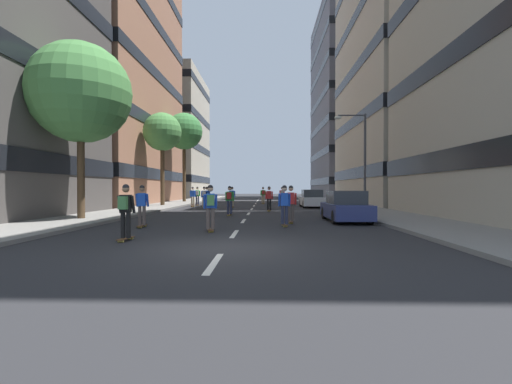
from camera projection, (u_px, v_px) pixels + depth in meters
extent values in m
plane|color=#28282B|center=(254.00, 206.00, 32.64)|extent=(137.27, 137.27, 0.00)
cube|color=gray|center=(174.00, 204.00, 35.74)|extent=(3.78, 62.92, 0.14)
cube|color=gray|center=(337.00, 204.00, 35.26)|extent=(3.78, 62.92, 0.14)
cube|color=silver|center=(214.00, 263.00, 7.78)|extent=(0.16, 2.20, 0.01)
cube|color=silver|center=(234.00, 234.00, 12.77)|extent=(0.16, 2.20, 0.01)
cube|color=silver|center=(243.00, 221.00, 17.77)|extent=(0.16, 2.20, 0.01)
cube|color=silver|center=(249.00, 214.00, 22.77)|extent=(0.16, 2.20, 0.01)
cube|color=silver|center=(252.00, 209.00, 27.77)|extent=(0.16, 2.20, 0.01)
cube|color=silver|center=(254.00, 206.00, 32.76)|extent=(0.16, 2.20, 0.01)
cube|color=silver|center=(256.00, 203.00, 37.76)|extent=(0.16, 2.20, 0.01)
cube|color=silver|center=(257.00, 202.00, 42.76)|extent=(0.16, 2.20, 0.01)
cube|color=silver|center=(258.00, 200.00, 47.76)|extent=(0.16, 2.20, 0.01)
cube|color=silver|center=(259.00, 199.00, 52.75)|extent=(0.16, 2.20, 0.01)
cube|color=silver|center=(259.00, 198.00, 57.75)|extent=(0.16, 2.20, 0.01)
cube|color=#9E6B51|center=(80.00, 33.00, 37.01)|extent=(16.64, 20.33, 35.70)
cube|color=black|center=(81.00, 175.00, 37.18)|extent=(16.76, 20.45, 1.10)
cube|color=black|center=(80.00, 126.00, 37.12)|extent=(16.76, 20.45, 1.10)
cube|color=black|center=(80.00, 77.00, 37.06)|extent=(16.76, 20.45, 1.10)
cube|color=black|center=(80.00, 28.00, 37.00)|extent=(16.76, 20.45, 1.10)
cube|color=#BCB29E|center=(154.00, 137.00, 61.35)|extent=(16.64, 17.10, 20.86)
cube|color=black|center=(154.00, 180.00, 61.43)|extent=(16.76, 17.22, 1.10)
cube|color=black|center=(154.00, 149.00, 61.37)|extent=(16.76, 17.22, 1.10)
cube|color=black|center=(154.00, 119.00, 61.31)|extent=(16.76, 17.22, 1.10)
cube|color=black|center=(154.00, 89.00, 61.25)|extent=(16.76, 17.22, 1.10)
cube|color=#BCB29E|center=(436.00, 50.00, 35.95)|extent=(16.64, 18.91, 31.34)
cube|color=black|center=(435.00, 174.00, 36.09)|extent=(16.76, 19.03, 1.10)
cube|color=black|center=(435.00, 122.00, 36.03)|extent=(16.76, 19.03, 1.10)
cube|color=black|center=(436.00, 71.00, 35.97)|extent=(16.76, 19.03, 1.10)
cube|color=black|center=(436.00, 19.00, 35.91)|extent=(16.76, 19.03, 1.10)
cube|color=slate|center=(368.00, 104.00, 60.20)|extent=(16.64, 20.97, 31.78)
cube|color=black|center=(367.00, 182.00, 60.35)|extent=(16.76, 21.09, 1.10)
cube|color=black|center=(367.00, 155.00, 60.30)|extent=(16.76, 21.09, 1.10)
cube|color=black|center=(367.00, 128.00, 60.25)|extent=(16.76, 21.09, 1.10)
cube|color=black|center=(368.00, 102.00, 60.20)|extent=(16.76, 21.09, 1.10)
cube|color=black|center=(368.00, 75.00, 60.15)|extent=(16.76, 21.09, 1.10)
cube|color=black|center=(368.00, 48.00, 60.10)|extent=(16.76, 21.09, 1.10)
cube|color=black|center=(368.00, 21.00, 60.05)|extent=(16.76, 21.09, 1.10)
cube|color=silver|center=(312.00, 201.00, 30.53)|extent=(1.80, 4.40, 0.70)
cube|color=#2D3338|center=(312.00, 193.00, 30.37)|extent=(1.60, 2.10, 0.64)
cylinder|color=black|center=(301.00, 203.00, 32.01)|extent=(0.22, 0.64, 0.64)
cylinder|color=black|center=(319.00, 203.00, 31.96)|extent=(0.22, 0.64, 0.64)
cylinder|color=black|center=(304.00, 204.00, 29.11)|extent=(0.22, 0.64, 0.64)
cylinder|color=black|center=(324.00, 204.00, 29.06)|extent=(0.22, 0.64, 0.64)
cube|color=navy|center=(345.00, 211.00, 17.54)|extent=(1.80, 4.40, 0.70)
cube|color=#2D3338|center=(346.00, 197.00, 17.39)|extent=(1.60, 2.10, 0.64)
cylinder|color=black|center=(324.00, 213.00, 19.02)|extent=(0.22, 0.64, 0.64)
cylinder|color=black|center=(354.00, 213.00, 18.97)|extent=(0.22, 0.64, 0.64)
cylinder|color=black|center=(335.00, 217.00, 16.12)|extent=(0.22, 0.64, 0.64)
cylinder|color=black|center=(370.00, 217.00, 16.07)|extent=(0.22, 0.64, 0.64)
cylinder|color=#4C3823|center=(184.00, 173.00, 40.03)|extent=(0.36, 0.36, 6.49)
sphere|color=#387A3D|center=(184.00, 131.00, 39.98)|extent=(4.11, 4.11, 4.11)
cylinder|color=#4C3823|center=(162.00, 175.00, 31.64)|extent=(0.36, 0.36, 5.35)
sphere|color=#478442|center=(162.00, 132.00, 31.60)|extent=(3.39, 3.39, 3.39)
cylinder|color=#4C3823|center=(81.00, 173.00, 17.74)|extent=(0.36, 0.36, 4.54)
sphere|color=#478442|center=(81.00, 93.00, 17.70)|extent=(4.96, 4.96, 4.96)
cylinder|color=#3F3F44|center=(365.00, 162.00, 23.77)|extent=(0.16, 0.16, 6.50)
cylinder|color=#3F3F44|center=(352.00, 115.00, 23.76)|extent=(1.80, 0.10, 0.10)
ellipsoid|color=silver|center=(338.00, 118.00, 23.79)|extent=(0.50, 0.30, 0.24)
cube|color=brown|center=(204.00, 207.00, 28.88)|extent=(0.28, 0.91, 0.02)
cylinder|color=#D8BF4C|center=(205.00, 208.00, 29.20)|extent=(0.19, 0.09, 0.07)
cylinder|color=#D8BF4C|center=(204.00, 208.00, 28.56)|extent=(0.19, 0.09, 0.07)
cylinder|color=tan|center=(203.00, 202.00, 28.87)|extent=(0.15, 0.15, 0.80)
cylinder|color=tan|center=(205.00, 202.00, 28.88)|extent=(0.15, 0.15, 0.80)
cube|color=blue|center=(204.00, 194.00, 28.87)|extent=(0.34, 0.23, 0.55)
cylinder|color=blue|center=(202.00, 194.00, 28.91)|extent=(0.11, 0.24, 0.55)
cylinder|color=blue|center=(207.00, 194.00, 28.93)|extent=(0.11, 0.24, 0.55)
sphere|color=beige|center=(204.00, 188.00, 28.88)|extent=(0.22, 0.22, 0.22)
sphere|color=black|center=(204.00, 188.00, 28.88)|extent=(0.21, 0.21, 0.21)
cube|color=beige|center=(204.00, 194.00, 28.69)|extent=(0.27, 0.18, 0.40)
cube|color=brown|center=(207.00, 206.00, 30.32)|extent=(0.25, 0.91, 0.02)
cylinder|color=#D8BF4C|center=(208.00, 207.00, 30.63)|extent=(0.18, 0.08, 0.07)
cylinder|color=#D8BF4C|center=(206.00, 207.00, 30.00)|extent=(0.18, 0.08, 0.07)
cylinder|color=#2D334C|center=(206.00, 202.00, 30.32)|extent=(0.15, 0.15, 0.80)
cylinder|color=#2D334C|center=(208.00, 202.00, 30.30)|extent=(0.15, 0.15, 0.80)
cube|color=blue|center=(207.00, 194.00, 30.30)|extent=(0.33, 0.22, 0.55)
cylinder|color=blue|center=(204.00, 194.00, 30.37)|extent=(0.10, 0.23, 0.55)
cylinder|color=blue|center=(210.00, 194.00, 30.34)|extent=(0.10, 0.23, 0.55)
sphere|color=#997051|center=(207.00, 188.00, 30.32)|extent=(0.22, 0.22, 0.22)
sphere|color=black|center=(207.00, 188.00, 30.32)|extent=(0.21, 0.21, 0.21)
cube|color=brown|center=(230.00, 214.00, 21.24)|extent=(0.26, 0.91, 0.02)
cylinder|color=#D8BF4C|center=(230.00, 215.00, 21.55)|extent=(0.18, 0.08, 0.07)
cylinder|color=#D8BF4C|center=(229.00, 215.00, 20.92)|extent=(0.18, 0.08, 0.07)
cylinder|color=#2D334C|center=(228.00, 207.00, 21.24)|extent=(0.15, 0.15, 0.80)
cylinder|color=#2D334C|center=(231.00, 207.00, 21.22)|extent=(0.15, 0.15, 0.80)
cube|color=green|center=(230.00, 196.00, 21.22)|extent=(0.33, 0.22, 0.55)
cylinder|color=green|center=(226.00, 197.00, 21.29)|extent=(0.11, 0.23, 0.55)
cylinder|color=green|center=(233.00, 197.00, 21.25)|extent=(0.11, 0.23, 0.55)
sphere|color=tan|center=(230.00, 189.00, 21.24)|extent=(0.22, 0.22, 0.22)
sphere|color=black|center=(230.00, 188.00, 21.24)|extent=(0.21, 0.21, 0.21)
cube|color=#A52626|center=(229.00, 196.00, 21.04)|extent=(0.27, 0.18, 0.40)
cube|color=brown|center=(263.00, 203.00, 36.67)|extent=(0.35, 0.92, 0.02)
cylinder|color=#D8BF4C|center=(263.00, 204.00, 36.98)|extent=(0.19, 0.10, 0.07)
cylinder|color=#D8BF4C|center=(264.00, 204.00, 36.35)|extent=(0.19, 0.10, 0.07)
cylinder|color=tan|center=(262.00, 199.00, 36.65)|extent=(0.16, 0.16, 0.80)
cylinder|color=tan|center=(264.00, 199.00, 36.67)|extent=(0.16, 0.16, 0.80)
cube|color=green|center=(263.00, 193.00, 36.65)|extent=(0.35, 0.25, 0.55)
cylinder|color=green|center=(261.00, 193.00, 36.67)|extent=(0.13, 0.24, 0.55)
cylinder|color=green|center=(265.00, 193.00, 36.73)|extent=(0.13, 0.24, 0.55)
sphere|color=#997051|center=(263.00, 188.00, 36.67)|extent=(0.22, 0.22, 0.22)
sphere|color=black|center=(263.00, 188.00, 36.67)|extent=(0.21, 0.21, 0.21)
cube|color=#A52626|center=(263.00, 192.00, 36.47)|extent=(0.28, 0.20, 0.40)
cube|color=brown|center=(142.00, 225.00, 14.87)|extent=(0.24, 0.91, 0.02)
cylinder|color=#D8BF4C|center=(144.00, 226.00, 15.19)|extent=(0.18, 0.08, 0.07)
cylinder|color=#D8BF4C|center=(140.00, 227.00, 14.55)|extent=(0.18, 0.08, 0.07)
cylinder|color=#594C47|center=(140.00, 216.00, 14.87)|extent=(0.15, 0.15, 0.80)
cylinder|color=#594C47|center=(144.00, 216.00, 14.87)|extent=(0.15, 0.15, 0.80)
cube|color=blue|center=(142.00, 200.00, 14.86)|extent=(0.33, 0.21, 0.55)
cylinder|color=blue|center=(137.00, 200.00, 14.91)|extent=(0.10, 0.23, 0.55)
cylinder|color=blue|center=(148.00, 200.00, 14.91)|extent=(0.10, 0.23, 0.55)
sphere|color=#997051|center=(142.00, 189.00, 14.87)|extent=(0.22, 0.22, 0.22)
sphere|color=black|center=(142.00, 188.00, 14.87)|extent=(0.21, 0.21, 0.21)
cube|color=brown|center=(282.00, 203.00, 36.17)|extent=(0.27, 0.91, 0.02)
cylinder|color=#D8BF4C|center=(282.00, 204.00, 36.49)|extent=(0.18, 0.08, 0.07)
cylinder|color=#D8BF4C|center=(282.00, 204.00, 35.85)|extent=(0.18, 0.08, 0.07)
cylinder|color=black|center=(281.00, 199.00, 36.17)|extent=(0.15, 0.15, 0.80)
cylinder|color=black|center=(283.00, 199.00, 36.15)|extent=(0.15, 0.15, 0.80)
cube|color=red|center=(282.00, 193.00, 36.15)|extent=(0.33, 0.22, 0.55)
cylinder|color=red|center=(280.00, 193.00, 36.23)|extent=(0.11, 0.24, 0.55)
cylinder|color=red|center=(284.00, 193.00, 36.18)|extent=(0.11, 0.24, 0.55)
sphere|color=beige|center=(282.00, 188.00, 36.17)|extent=(0.22, 0.22, 0.22)
sphere|color=black|center=(282.00, 188.00, 36.17)|extent=(0.21, 0.21, 0.21)
cube|color=beige|center=(282.00, 192.00, 35.98)|extent=(0.27, 0.18, 0.40)
cube|color=brown|center=(284.00, 224.00, 15.28)|extent=(0.24, 0.91, 0.02)
cylinder|color=#D8BF4C|center=(284.00, 225.00, 15.60)|extent=(0.18, 0.08, 0.07)
cylinder|color=#D8BF4C|center=(285.00, 226.00, 14.96)|extent=(0.18, 0.08, 0.07)
cylinder|color=#2D334C|center=(282.00, 215.00, 15.27)|extent=(0.15, 0.15, 0.80)
cylinder|color=#2D334C|center=(287.00, 215.00, 15.27)|extent=(0.15, 0.15, 0.80)
cube|color=blue|center=(284.00, 199.00, 15.26)|extent=(0.33, 0.22, 0.55)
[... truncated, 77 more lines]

